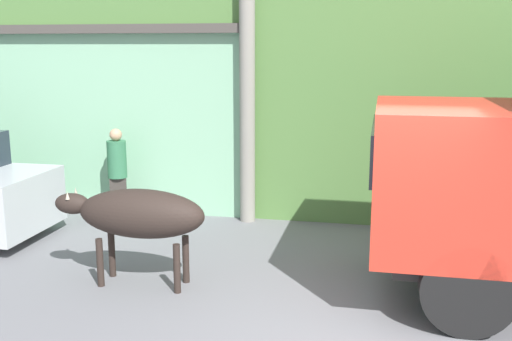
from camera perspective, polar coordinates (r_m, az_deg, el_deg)
ground_plane at (r=6.85m, az=9.45°, el=-15.21°), size 60.00×60.00×0.00m
hillside_embankment at (r=13.40m, az=11.18°, el=6.80°), size 32.00×6.13×3.96m
building_backdrop at (r=12.67m, az=-12.35°, el=5.43°), size 5.90×2.70×3.47m
brown_cow at (r=7.91m, az=-11.18°, el=-4.12°), size 2.06×0.64×1.29m
pedestrian_on_hill at (r=11.05m, az=-13.06°, el=0.07°), size 0.45×0.45×1.65m
utility_pole at (r=10.39m, az=-0.85°, el=10.48°), size 0.90×0.27×5.52m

